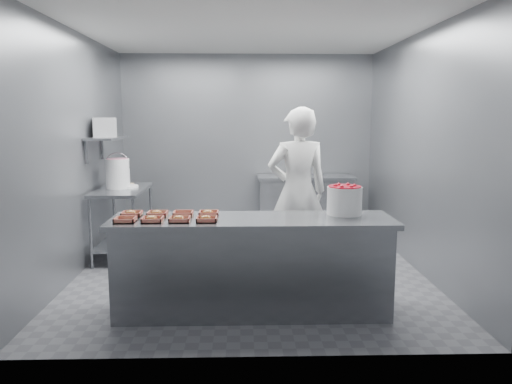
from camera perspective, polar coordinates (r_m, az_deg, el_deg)
floor at (r=6.12m, az=-0.69°, el=-8.70°), size 4.50×4.50×0.00m
ceiling at (r=5.92m, az=-0.74°, el=18.14°), size 4.50×4.50×0.00m
wall_back at (r=8.10m, az=-0.96°, el=5.65°), size 4.00×0.04×2.80m
wall_left at (r=6.16m, az=-19.72°, el=4.19°), size 0.04×4.50×2.80m
wall_right at (r=6.21m, az=18.11°, el=4.31°), size 0.04×4.50×2.80m
service_counter at (r=4.69m, az=-0.43°, el=-8.34°), size 2.60×0.70×0.90m
prep_table at (r=6.74m, az=-14.97°, el=-2.18°), size 0.60×1.20×0.90m
back_counter at (r=7.92m, az=5.61°, el=-1.36°), size 1.50×0.60×0.90m
wall_shelf at (r=6.67m, az=-16.72°, el=5.93°), size 0.35×0.90×0.03m
tray_0 at (r=4.57m, az=-14.70°, el=-3.06°), size 0.19×0.18×0.04m
tray_1 at (r=4.52m, az=-11.77°, el=-3.05°), size 0.19×0.18×0.06m
tray_2 at (r=4.48m, az=-8.75°, el=-3.06°), size 0.19×0.18×0.06m
tray_3 at (r=4.46m, az=-5.68°, el=-3.06°), size 0.19×0.18×0.06m
tray_4 at (r=4.82m, az=-14.04°, el=-2.40°), size 0.19×0.18×0.06m
tray_5 at (r=4.77m, az=-11.22°, el=-2.41°), size 0.19×0.18×0.06m
tray_6 at (r=4.74m, az=-8.32°, el=-2.45°), size 0.19×0.18×0.04m
tray_7 at (r=4.72m, az=-5.46°, el=-2.41°), size 0.19×0.18×0.06m
worker at (r=5.78m, az=4.77°, el=0.06°), size 0.77×0.57×1.93m
strawberry_tub at (r=4.80m, az=10.08°, el=-0.82°), size 0.33×0.33×0.27m
glaze_bucket at (r=6.69m, az=-15.52°, el=2.12°), size 0.32×0.30×0.46m
bucket_lid at (r=6.76m, az=-14.63°, el=0.61°), size 0.41×0.41×0.02m
rag at (r=6.98m, az=-14.51°, el=0.86°), size 0.16×0.14×0.02m
appliance at (r=6.62m, az=-16.89°, el=7.08°), size 0.36×0.38×0.24m
paper_stack at (r=7.83m, az=3.89°, el=1.98°), size 0.34×0.28×0.04m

